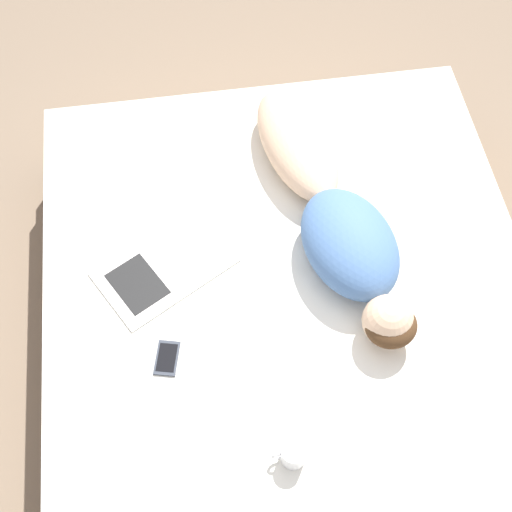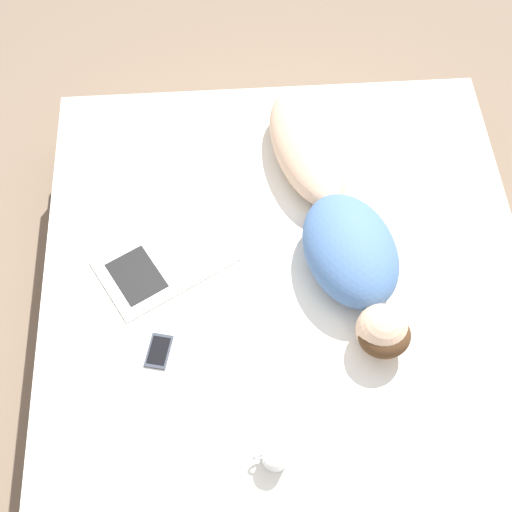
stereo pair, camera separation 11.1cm
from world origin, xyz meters
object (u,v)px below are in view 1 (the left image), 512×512
open_magazine (164,268)px  coffee_mug (293,454)px  person (333,212)px  cell_phone (167,358)px

open_magazine → coffee_mug: size_ratio=4.98×
person → open_magazine: person is taller
person → cell_phone: (0.69, 0.47, -0.09)m
open_magazine → coffee_mug: bearing=85.4°
open_magazine → coffee_mug: coffee_mug is taller
coffee_mug → cell_phone: size_ratio=0.80×
person → cell_phone: person is taller
coffee_mug → open_magazine: bearing=-65.0°
cell_phone → coffee_mug: bearing=146.7°
open_magazine → coffee_mug: 0.87m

